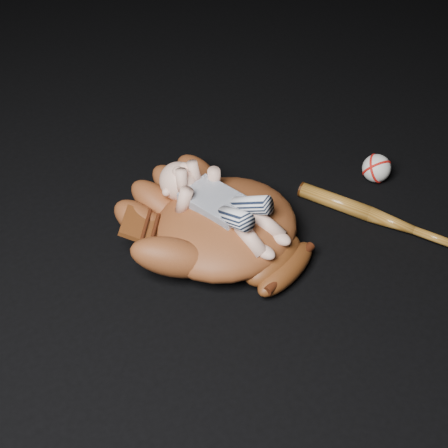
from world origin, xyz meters
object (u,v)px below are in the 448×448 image
at_px(baseball_glove, 226,221).
at_px(baseball, 377,168).
at_px(baseball_bat, 379,218).
at_px(newborn_baby, 226,205).

distance_m(baseball_glove, baseball, 0.46).
distance_m(baseball_glove, baseball_bat, 0.38).
relative_size(baseball_bat, baseball, 5.58).
distance_m(baseball_glove, newborn_baby, 0.05).
bearing_deg(baseball_glove, newborn_baby, -138.54).
relative_size(baseball_glove, newborn_baby, 1.42).
relative_size(newborn_baby, baseball, 4.64).
height_order(baseball_glove, baseball, baseball_glove).
height_order(newborn_baby, baseball, newborn_baby).
distance_m(newborn_baby, baseball_bat, 0.39).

